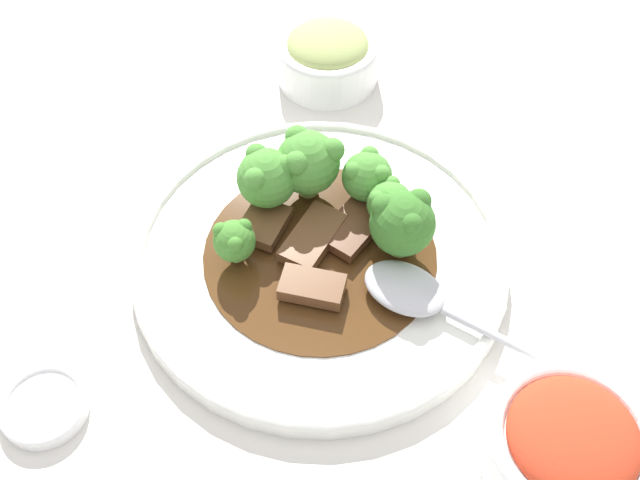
# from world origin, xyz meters

# --- Properties ---
(ground_plane) EXTENTS (4.00, 4.00, 0.00)m
(ground_plane) POSITION_xyz_m (0.00, 0.00, 0.00)
(ground_plane) COLOR silver
(main_plate) EXTENTS (0.32, 0.32, 0.02)m
(main_plate) POSITION_xyz_m (0.00, 0.00, 0.01)
(main_plate) COLOR white
(main_plate) RESTS_ON ground_plane
(beef_strip_0) EXTENTS (0.03, 0.05, 0.01)m
(beef_strip_0) POSITION_xyz_m (-0.04, -0.00, 0.03)
(beef_strip_0) COLOR brown
(beef_strip_0) RESTS_ON main_plate
(beef_strip_1) EXTENTS (0.05, 0.05, 0.01)m
(beef_strip_1) POSITION_xyz_m (0.02, 0.05, 0.02)
(beef_strip_1) COLOR brown
(beef_strip_1) RESTS_ON main_plate
(beef_strip_2) EXTENTS (0.07, 0.06, 0.01)m
(beef_strip_2) POSITION_xyz_m (0.03, -0.03, 0.02)
(beef_strip_2) COLOR #56331E
(beef_strip_2) RESTS_ON main_plate
(beef_strip_3) EXTENTS (0.07, 0.05, 0.01)m
(beef_strip_3) POSITION_xyz_m (0.01, 0.01, 0.02)
(beef_strip_3) COLOR brown
(beef_strip_3) RESTS_ON main_plate
(broccoli_floret_0) EXTENTS (0.04, 0.04, 0.05)m
(broccoli_floret_0) POSITION_xyz_m (0.07, -0.03, 0.05)
(broccoli_floret_0) COLOR #7FA84C
(broccoli_floret_0) RESTS_ON main_plate
(broccoli_floret_1) EXTENTS (0.06, 0.06, 0.06)m
(broccoli_floret_1) POSITION_xyz_m (0.06, 0.02, 0.06)
(broccoli_floret_1) COLOR #8EB756
(broccoli_floret_1) RESTS_ON main_plate
(broccoli_floret_2) EXTENTS (0.05, 0.05, 0.06)m
(broccoli_floret_2) POSITION_xyz_m (0.01, -0.07, 0.06)
(broccoli_floret_2) COLOR #8EB756
(broccoli_floret_2) RESTS_ON main_plate
(broccoli_floret_3) EXTENTS (0.04, 0.04, 0.04)m
(broccoli_floret_3) POSITION_xyz_m (0.04, -0.05, 0.04)
(broccoli_floret_3) COLOR #7FA84C
(broccoli_floret_3) RESTS_ON main_plate
(broccoli_floret_4) EXTENTS (0.05, 0.05, 0.06)m
(broccoli_floret_4) POSITION_xyz_m (0.04, 0.05, 0.05)
(broccoli_floret_4) COLOR #7FA84C
(broccoli_floret_4) RESTS_ON main_plate
(broccoli_floret_5) EXTENTS (0.04, 0.04, 0.04)m
(broccoli_floret_5) POSITION_xyz_m (-0.02, 0.07, 0.04)
(broccoli_floret_5) COLOR #7FA84C
(broccoli_floret_5) RESTS_ON main_plate
(serving_spoon) EXTENTS (0.11, 0.20, 0.01)m
(serving_spoon) POSITION_xyz_m (-0.04, -0.09, 0.03)
(serving_spoon) COLOR #B7B7BC
(serving_spoon) RESTS_ON main_plate
(side_bowl_kimchi) EXTENTS (0.12, 0.12, 0.06)m
(side_bowl_kimchi) POSITION_xyz_m (-0.15, -0.20, 0.03)
(side_bowl_kimchi) COLOR white
(side_bowl_kimchi) RESTS_ON ground_plane
(side_bowl_appetizer) EXTENTS (0.11, 0.11, 0.06)m
(side_bowl_appetizer) POSITION_xyz_m (0.24, 0.03, 0.03)
(side_bowl_appetizer) COLOR white
(side_bowl_appetizer) RESTS_ON ground_plane
(sauce_dish) EXTENTS (0.07, 0.07, 0.01)m
(sauce_dish) POSITION_xyz_m (-0.16, 0.18, 0.01)
(sauce_dish) COLOR white
(sauce_dish) RESTS_ON ground_plane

